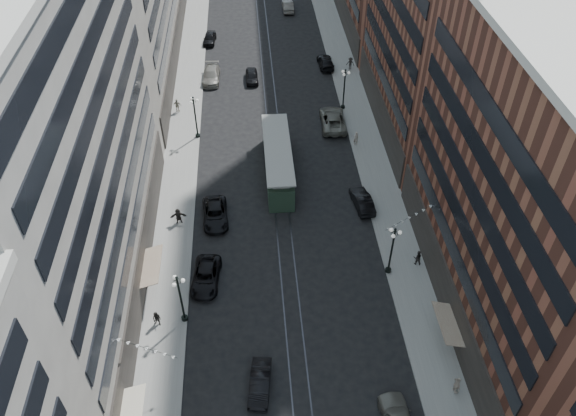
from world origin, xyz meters
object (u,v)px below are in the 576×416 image
object	(u,v)px
pedestrian_5	(178,216)
lamppost_sw_mid	(195,116)
streetcar	(278,162)
car_10	(362,201)
lamppost_sw_far	(181,297)
car_11	(333,119)
car_14	(288,6)
car_13	(252,76)
lamppost_se_far	(392,249)
pedestrian_9	(350,63)
pedestrian_2	(157,319)
lamppost_se_mid	(344,88)
car_9	(210,38)
pedestrian_6	(177,106)
car_7	(215,214)
car_12	(326,62)
car_2	(206,277)
pedestrian_7	(418,258)
pedestrian_8	(356,138)
pedestrian_4	(457,385)

from	to	relation	value
pedestrian_5	lamppost_sw_mid	bearing A→B (deg)	79.28
streetcar	car_10	distance (m)	10.39
lamppost_sw_far	car_11	distance (m)	32.89
car_14	pedestrian_5	distance (m)	53.36
car_11	car_13	size ratio (longest dim) A/B	1.53
lamppost_se_far	pedestrian_9	bearing A→B (deg)	86.16
streetcar	pedestrian_2	xyz separation A→B (m)	(-11.41, -19.67, -0.74)
pedestrian_5	lamppost_se_mid	bearing A→B (deg)	39.46
car_9	car_10	xyz separation A→B (m)	(16.78, -39.08, 0.02)
car_11	pedestrian_5	xyz separation A→B (m)	(-17.82, -16.24, 0.14)
lamppost_sw_far	pedestrian_6	size ratio (longest dim) A/B	3.04
car_9	pedestrian_5	bearing A→B (deg)	-86.81
lamppost_se_far	car_10	xyz separation A→B (m)	(-0.82, 9.20, -2.35)
car_7	car_12	bearing A→B (deg)	60.45
pedestrian_6	car_9	bearing A→B (deg)	-88.03
lamppost_sw_far	pedestrian_9	size ratio (longest dim) A/B	3.11
car_7	pedestrian_2	bearing A→B (deg)	-113.29
car_2	streetcar	bearing A→B (deg)	69.69
lamppost_sw_mid	pedestrian_6	bearing A→B (deg)	115.53
car_2	car_12	world-z (taller)	car_12
car_2	car_7	size ratio (longest dim) A/B	0.97
car_12	pedestrian_7	world-z (taller)	pedestrian_7
car_9	pedestrian_8	bearing A→B (deg)	-51.61
lamppost_se_far	lamppost_sw_mid	bearing A→B (deg)	128.66
pedestrian_6	pedestrian_7	size ratio (longest dim) A/B	1.11
pedestrian_4	car_11	distance (m)	36.98
car_10	car_12	xyz separation A→B (m)	(0.02, 30.20, -0.03)
streetcar	pedestrian_8	size ratio (longest dim) A/B	7.42
car_7	pedestrian_9	bearing A→B (deg)	54.54
car_12	pedestrian_7	bearing A→B (deg)	93.13
car_9	car_12	xyz separation A→B (m)	(16.80, -8.88, -0.01)
car_2	car_13	distance (m)	36.32
lamppost_se_far	pedestrian_9	xyz separation A→B (m)	(2.55, 38.05, -2.06)
lamppost_se_mid	pedestrian_6	world-z (taller)	lamppost_se_mid
car_7	car_9	bearing A→B (deg)	88.85
car_2	car_7	xyz separation A→B (m)	(0.69, 8.23, 0.02)
car_10	car_13	size ratio (longest dim) A/B	1.09
car_12	lamppost_se_mid	bearing A→B (deg)	91.76
pedestrian_7	lamppost_sw_far	bearing A→B (deg)	22.27
car_11	pedestrian_9	world-z (taller)	pedestrian_9
car_2	car_14	size ratio (longest dim) A/B	1.04
lamppost_se_mid	pedestrian_5	world-z (taller)	lamppost_se_mid
streetcar	car_14	world-z (taller)	streetcar
pedestrian_2	car_14	bearing A→B (deg)	95.89
car_2	car_12	bearing A→B (deg)	74.00
pedestrian_4	pedestrian_6	world-z (taller)	pedestrian_6
lamppost_sw_mid	pedestrian_8	world-z (taller)	lamppost_sw_mid
lamppost_sw_mid	pedestrian_8	distance (m)	19.06
car_12	car_13	distance (m)	11.18
car_2	pedestrian_5	bearing A→B (deg)	116.46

